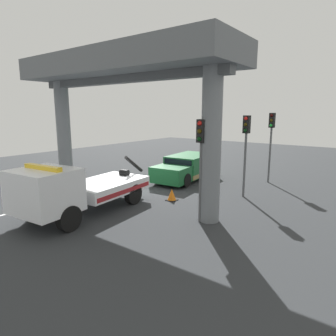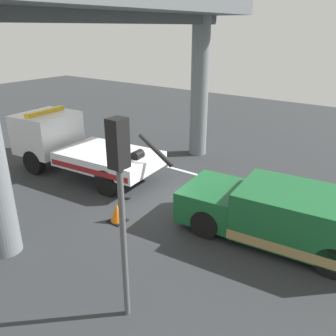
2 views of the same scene
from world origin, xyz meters
name	(u,v)px [view 2 (image 2 of 2)]	position (x,y,z in m)	size (l,w,h in m)	color
ground_plane	(153,198)	(0.00, 0.00, -0.05)	(60.00, 40.00, 0.10)	#2D3033
lane_stripe_mid	(193,173)	(0.00, -2.63, 0.00)	(2.60, 0.16, 0.01)	silver
lane_stripe_east	(94,146)	(6.00, -2.63, 0.00)	(2.60, 0.16, 0.01)	silver
tow_truck_white	(72,144)	(4.21, 0.07, 1.20)	(7.34, 2.94, 2.46)	white
towed_van_green	(281,215)	(-4.58, -0.01, 0.78)	(5.38, 2.65, 1.58)	#195B2D
overpass_structure	(121,11)	(1.19, 0.00, 6.14)	(3.60, 11.83, 7.21)	slate
traffic_light_far	(119,180)	(-2.98, 4.65, 3.10)	(0.39, 0.32, 4.25)	#515456
traffic_cone_orange	(117,213)	(-0.17, 2.01, 0.29)	(0.51, 0.51, 0.60)	orange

